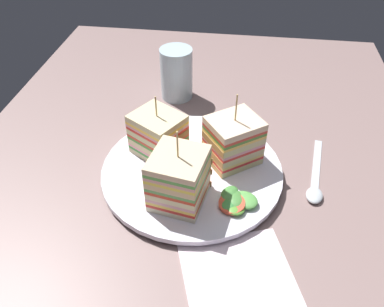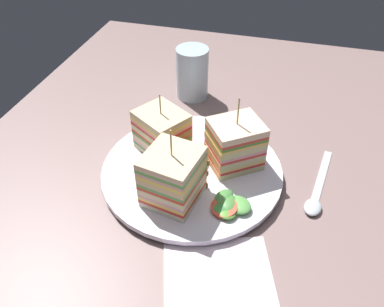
{
  "view_description": "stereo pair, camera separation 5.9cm",
  "coord_description": "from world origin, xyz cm",
  "px_view_note": "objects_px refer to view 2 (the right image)",
  "views": [
    {
      "loc": [
        -44.59,
        -6.2,
        43.34
      ],
      "look_at": [
        0.0,
        0.0,
        4.59
      ],
      "focal_mm": 36.24,
      "sensor_mm": 36.0,
      "label": 1
    },
    {
      "loc": [
        -43.39,
        -12.01,
        43.34
      ],
      "look_at": [
        0.0,
        0.0,
        4.59
      ],
      "focal_mm": 36.24,
      "sensor_mm": 36.0,
      "label": 2
    }
  ],
  "objects_px": {
    "sandwich_wedge_2": "(162,132)",
    "spoon": "(316,197)",
    "chip_pile": "(186,157)",
    "plate": "(192,171)",
    "drinking_glass": "(192,76)",
    "sandwich_wedge_0": "(173,177)",
    "sandwich_wedge_1": "(235,144)",
    "napkin": "(219,279)"
  },
  "relations": [
    {
      "from": "plate",
      "to": "napkin",
      "type": "bearing_deg",
      "value": -154.58
    },
    {
      "from": "plate",
      "to": "sandwich_wedge_1",
      "type": "xyz_separation_m",
      "value": [
        0.03,
        -0.06,
        0.04
      ]
    },
    {
      "from": "sandwich_wedge_1",
      "to": "spoon",
      "type": "xyz_separation_m",
      "value": [
        -0.03,
        -0.13,
        -0.05
      ]
    },
    {
      "from": "plate",
      "to": "chip_pile",
      "type": "distance_m",
      "value": 0.02
    },
    {
      "from": "sandwich_wedge_0",
      "to": "napkin",
      "type": "bearing_deg",
      "value": -128.89
    },
    {
      "from": "spoon",
      "to": "drinking_glass",
      "type": "bearing_deg",
      "value": -122.99
    },
    {
      "from": "sandwich_wedge_0",
      "to": "drinking_glass",
      "type": "xyz_separation_m",
      "value": [
        0.3,
        0.05,
        -0.01
      ]
    },
    {
      "from": "sandwich_wedge_1",
      "to": "sandwich_wedge_2",
      "type": "xyz_separation_m",
      "value": [
        0.0,
        0.12,
        -0.0
      ]
    },
    {
      "from": "sandwich_wedge_0",
      "to": "sandwich_wedge_1",
      "type": "relative_size",
      "value": 1.0
    },
    {
      "from": "sandwich_wedge_2",
      "to": "plate",
      "type": "bearing_deg",
      "value": 3.37
    },
    {
      "from": "spoon",
      "to": "plate",
      "type": "bearing_deg",
      "value": -80.97
    },
    {
      "from": "plate",
      "to": "sandwich_wedge_2",
      "type": "relative_size",
      "value": 2.68
    },
    {
      "from": "plate",
      "to": "spoon",
      "type": "relative_size",
      "value": 1.78
    },
    {
      "from": "plate",
      "to": "spoon",
      "type": "xyz_separation_m",
      "value": [
        0.0,
        -0.19,
        -0.01
      ]
    },
    {
      "from": "chip_pile",
      "to": "sandwich_wedge_0",
      "type": "bearing_deg",
      "value": -177.61
    },
    {
      "from": "sandwich_wedge_0",
      "to": "napkin",
      "type": "relative_size",
      "value": 0.9
    },
    {
      "from": "sandwich_wedge_2",
      "to": "napkin",
      "type": "distance_m",
      "value": 0.25
    },
    {
      "from": "sandwich_wedge_1",
      "to": "napkin",
      "type": "xyz_separation_m",
      "value": [
        -0.2,
        -0.02,
        -0.05
      ]
    },
    {
      "from": "chip_pile",
      "to": "plate",
      "type": "bearing_deg",
      "value": -129.71
    },
    {
      "from": "plate",
      "to": "sandwich_wedge_0",
      "type": "height_order",
      "value": "sandwich_wedge_0"
    },
    {
      "from": "sandwich_wedge_1",
      "to": "chip_pile",
      "type": "xyz_separation_m",
      "value": [
        -0.02,
        0.07,
        -0.03
      ]
    },
    {
      "from": "sandwich_wedge_0",
      "to": "napkin",
      "type": "xyz_separation_m",
      "value": [
        -0.11,
        -0.09,
        -0.05
      ]
    },
    {
      "from": "sandwich_wedge_2",
      "to": "chip_pile",
      "type": "relative_size",
      "value": 1.55
    },
    {
      "from": "chip_pile",
      "to": "spoon",
      "type": "distance_m",
      "value": 0.21
    },
    {
      "from": "sandwich_wedge_2",
      "to": "spoon",
      "type": "bearing_deg",
      "value": 24.8
    },
    {
      "from": "sandwich_wedge_2",
      "to": "spoon",
      "type": "distance_m",
      "value": 0.26
    },
    {
      "from": "plate",
      "to": "sandwich_wedge_2",
      "type": "xyz_separation_m",
      "value": [
        0.03,
        0.06,
        0.04
      ]
    },
    {
      "from": "sandwich_wedge_0",
      "to": "sandwich_wedge_1",
      "type": "bearing_deg",
      "value": -25.64
    },
    {
      "from": "plate",
      "to": "sandwich_wedge_1",
      "type": "relative_size",
      "value": 2.34
    },
    {
      "from": "spoon",
      "to": "napkin",
      "type": "distance_m",
      "value": 0.21
    },
    {
      "from": "sandwich_wedge_0",
      "to": "spoon",
      "type": "relative_size",
      "value": 0.76
    },
    {
      "from": "sandwich_wedge_2",
      "to": "drinking_glass",
      "type": "distance_m",
      "value": 0.2
    },
    {
      "from": "chip_pile",
      "to": "napkin",
      "type": "height_order",
      "value": "chip_pile"
    },
    {
      "from": "plate",
      "to": "sandwich_wedge_1",
      "type": "bearing_deg",
      "value": -63.99
    },
    {
      "from": "sandwich_wedge_0",
      "to": "sandwich_wedge_1",
      "type": "distance_m",
      "value": 0.12
    },
    {
      "from": "sandwich_wedge_0",
      "to": "sandwich_wedge_2",
      "type": "bearing_deg",
      "value": 37.0
    },
    {
      "from": "sandwich_wedge_0",
      "to": "drinking_glass",
      "type": "height_order",
      "value": "sandwich_wedge_0"
    },
    {
      "from": "spoon",
      "to": "napkin",
      "type": "height_order",
      "value": "spoon"
    },
    {
      "from": "sandwich_wedge_1",
      "to": "spoon",
      "type": "height_order",
      "value": "sandwich_wedge_1"
    },
    {
      "from": "plate",
      "to": "napkin",
      "type": "height_order",
      "value": "plate"
    },
    {
      "from": "sandwich_wedge_1",
      "to": "drinking_glass",
      "type": "bearing_deg",
      "value": -94.34
    },
    {
      "from": "plate",
      "to": "napkin",
      "type": "xyz_separation_m",
      "value": [
        -0.17,
        -0.08,
        -0.01
      ]
    }
  ]
}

